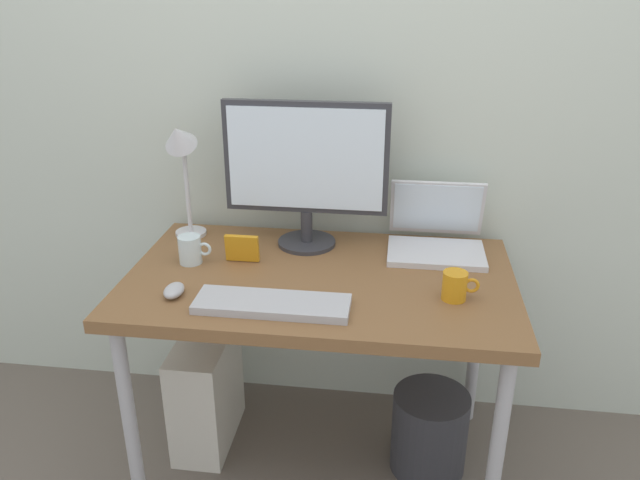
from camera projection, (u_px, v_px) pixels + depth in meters
ground_plane at (320, 458)px, 2.25m from camera, size 6.00×6.00×0.00m
back_wall at (336, 71)px, 2.12m from camera, size 4.40×0.04×2.60m
desk at (320, 295)px, 1.99m from camera, size 1.21×0.73×0.74m
monitor at (306, 166)px, 2.07m from camera, size 0.55×0.20×0.50m
laptop at (436, 234)px, 2.12m from camera, size 0.32×0.28×0.22m
desk_lamp at (181, 154)px, 2.11m from camera, size 0.11×0.16×0.44m
keyboard at (272, 304)px, 1.77m from camera, size 0.44×0.14×0.02m
mouse at (174, 290)px, 1.83m from camera, size 0.06×0.09×0.03m
coffee_mug at (455, 286)px, 1.80m from camera, size 0.11×0.07×0.09m
glass_cup at (191, 250)px, 2.03m from camera, size 0.11×0.07×0.09m
photo_frame at (242, 248)px, 2.03m from camera, size 0.11×0.03×0.09m
computer_tower at (206, 391)px, 2.28m from camera, size 0.18×0.36×0.42m
wastebasket at (429, 432)px, 2.16m from camera, size 0.26×0.26×0.30m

